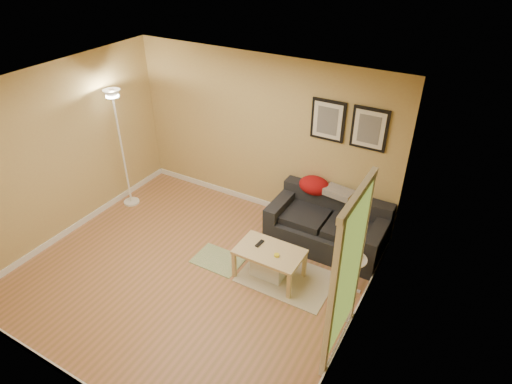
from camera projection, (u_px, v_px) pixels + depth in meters
floor at (192, 273)px, 6.09m from camera, size 4.50×4.50×0.00m
ceiling at (173, 94)px, 4.70m from camera, size 4.50×4.50×0.00m
wall_back at (262, 136)px, 6.86m from camera, size 4.50×0.00×4.50m
wall_front at (47, 298)px, 3.92m from camera, size 4.50×0.00×4.50m
wall_left at (61, 154)px, 6.34m from camera, size 0.00×4.00×4.00m
wall_right at (359, 253)px, 4.45m from camera, size 0.00×4.00×4.00m
baseboard_back at (261, 202)px, 7.52m from camera, size 4.50×0.02×0.10m
baseboard_front at (78, 382)px, 4.60m from camera, size 4.50×0.02×0.10m
baseboard_left at (80, 223)px, 7.00m from camera, size 0.02×4.00×0.10m
baseboard_right at (344, 335)px, 5.12m from camera, size 0.02×4.00×0.10m
sofa at (327, 224)px, 6.43m from camera, size 1.70×0.90×0.75m
red_throw at (314, 185)px, 6.61m from camera, size 0.48×0.36×0.28m
plaid_throw at (339, 193)px, 6.42m from camera, size 0.45×0.32×0.10m
framed_print_left at (328, 120)px, 6.13m from camera, size 0.50×0.04×0.60m
framed_print_right at (369, 129)px, 5.87m from camera, size 0.50×0.04×0.60m
area_rug at (287, 278)px, 6.00m from camera, size 1.25×0.85×0.01m
green_runner at (218, 260)px, 6.31m from camera, size 0.70×0.50×0.01m
coffee_table at (269, 263)px, 5.92m from camera, size 0.95×0.64×0.45m
remote_control at (260, 243)px, 5.91m from camera, size 0.06×0.16×0.02m
tape_roll at (277, 255)px, 5.69m from camera, size 0.07×0.07×0.03m
storage_bin at (269, 266)px, 5.99m from camera, size 0.47×0.34×0.29m
side_table at (351, 274)px, 5.69m from camera, size 0.35×0.35×0.53m
book_stack at (353, 256)px, 5.53m from camera, size 0.25×0.28×0.07m
floor_lamp at (123, 153)px, 7.09m from camera, size 0.27×0.27×2.05m
doorway at (346, 280)px, 4.51m from camera, size 0.12×1.01×2.13m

